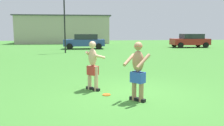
# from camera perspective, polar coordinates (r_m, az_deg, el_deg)

# --- Properties ---
(ground_plane) EXTENTS (80.00, 80.00, 0.00)m
(ground_plane) POSITION_cam_1_polar(r_m,az_deg,el_deg) (7.34, 4.80, -7.61)
(ground_plane) COLOR #428433
(player_with_cap) EXTENTS (0.77, 0.79, 1.67)m
(player_with_cap) POSITION_cam_1_polar(r_m,az_deg,el_deg) (6.49, 6.30, -1.44)
(player_with_cap) COLOR black
(player_with_cap) RESTS_ON ground_plane
(player_in_red) EXTENTS (0.68, 0.82, 1.62)m
(player_in_red) POSITION_cam_1_polar(r_m,az_deg,el_deg) (7.70, -4.69, -0.45)
(player_in_red) COLOR black
(player_in_red) RESTS_ON ground_plane
(frisbee) EXTENTS (0.25, 0.25, 0.03)m
(frisbee) POSITION_cam_1_polar(r_m,az_deg,el_deg) (7.23, -1.35, -7.73)
(frisbee) COLOR orange
(frisbee) RESTS_ON ground_plane
(car_red_near_post) EXTENTS (4.31, 2.05, 1.58)m
(car_red_near_post) POSITION_cam_1_polar(r_m,az_deg,el_deg) (28.89, 18.52, 5.25)
(car_red_near_post) COLOR maroon
(car_red_near_post) RESTS_ON ground_plane
(car_blue_mid_lot) EXTENTS (4.34, 2.10, 1.58)m
(car_blue_mid_lot) POSITION_cam_1_polar(r_m,az_deg,el_deg) (25.40, -6.63, 5.30)
(car_blue_mid_lot) COLOR #2D478C
(car_blue_mid_lot) RESTS_ON ground_plane
(lamp_post) EXTENTS (0.60, 0.24, 5.67)m
(lamp_post) POSITION_cam_1_polar(r_m,az_deg,el_deg) (21.04, -11.53, 11.91)
(lamp_post) COLOR black
(lamp_post) RESTS_ON ground_plane
(outbuilding_behind_lot) EXTENTS (14.12, 6.94, 4.22)m
(outbuilding_behind_lot) POSITION_cam_1_polar(r_m,az_deg,el_deg) (38.09, -11.52, 7.99)
(outbuilding_behind_lot) COLOR #B2A893
(outbuilding_behind_lot) RESTS_ON ground_plane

